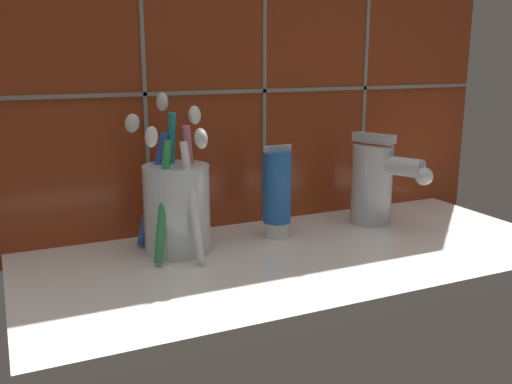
% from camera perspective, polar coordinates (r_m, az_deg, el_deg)
% --- Properties ---
extents(sink_counter, '(0.65, 0.29, 0.02)m').
position_cam_1_polar(sink_counter, '(0.68, 4.63, -6.83)').
color(sink_counter, silver).
rests_on(sink_counter, ground).
extents(tile_wall_backsplash, '(0.75, 0.02, 0.53)m').
position_cam_1_polar(tile_wall_backsplash, '(0.77, -0.53, 14.80)').
color(tile_wall_backsplash, '#933819').
rests_on(tile_wall_backsplash, ground).
extents(toothbrush_cup, '(0.09, 0.12, 0.19)m').
position_cam_1_polar(toothbrush_cup, '(0.67, -7.96, -1.24)').
color(toothbrush_cup, silver).
rests_on(toothbrush_cup, sink_counter).
extents(toothpaste_tube, '(0.04, 0.04, 0.12)m').
position_cam_1_polar(toothpaste_tube, '(0.72, 2.23, -0.04)').
color(toothpaste_tube, white).
rests_on(toothpaste_tube, sink_counter).
extents(sink_faucet, '(0.07, 0.11, 0.12)m').
position_cam_1_polar(sink_faucet, '(0.79, 11.89, 1.09)').
color(sink_faucet, silver).
rests_on(sink_faucet, sink_counter).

